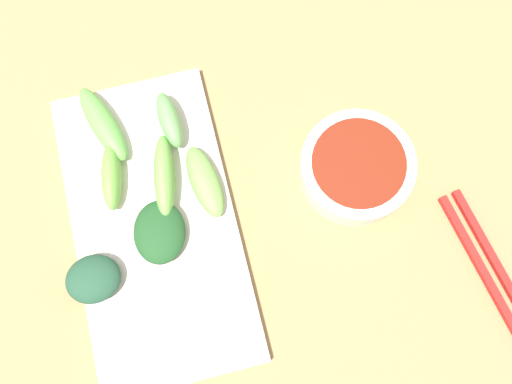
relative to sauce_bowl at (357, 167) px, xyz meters
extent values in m
cube|color=#997B4E|center=(0.15, -0.02, -0.03)|extent=(2.10, 2.10, 0.02)
cylinder|color=silver|center=(0.00, 0.00, 0.00)|extent=(0.12, 0.12, 0.03)
cylinder|color=maroon|center=(0.00, 0.00, 0.01)|extent=(0.10, 0.10, 0.02)
cube|color=silver|center=(0.22, 0.01, -0.01)|extent=(0.17, 0.32, 0.01)
ellipsoid|color=#6DAF45|center=(0.25, -0.05, 0.01)|extent=(0.03, 0.08, 0.03)
ellipsoid|color=#1F4B23|center=(0.21, 0.02, 0.00)|extent=(0.06, 0.07, 0.02)
ellipsoid|color=#68A85B|center=(0.18, -0.10, 0.01)|extent=(0.03, 0.07, 0.03)
ellipsoid|color=#234A34|center=(0.29, 0.05, 0.00)|extent=(0.06, 0.05, 0.02)
ellipsoid|color=#71A54E|center=(0.16, -0.03, 0.00)|extent=(0.04, 0.08, 0.02)
ellipsoid|color=#70B24C|center=(0.20, -0.04, 0.01)|extent=(0.04, 0.09, 0.03)
ellipsoid|color=#63B84C|center=(0.25, -0.11, 0.01)|extent=(0.05, 0.10, 0.02)
cube|color=red|center=(-0.12, 0.16, -0.02)|extent=(0.05, 0.23, 0.01)
cube|color=red|center=(-0.10, 0.16, -0.02)|extent=(0.05, 0.23, 0.01)
camera|label=1|loc=(0.14, 0.14, 0.55)|focal=38.54mm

